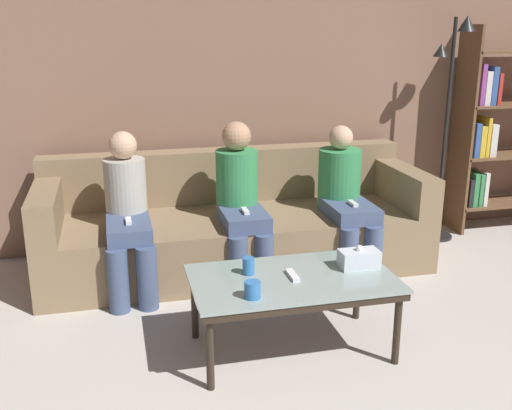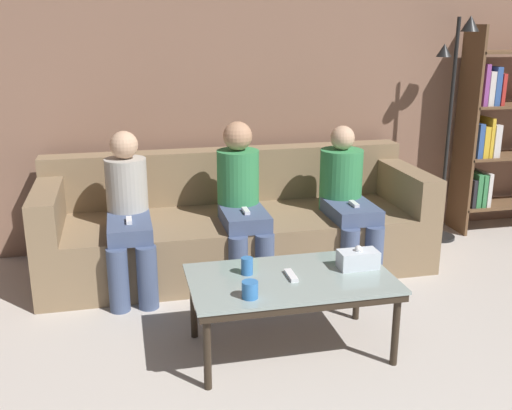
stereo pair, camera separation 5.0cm
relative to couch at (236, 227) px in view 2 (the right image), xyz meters
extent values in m
cube|color=#8C6651|center=(0.00, 0.55, 1.00)|extent=(12.00, 0.06, 2.60)
cube|color=#897051|center=(0.00, -0.06, -0.09)|extent=(2.79, 0.96, 0.42)
cube|color=#897051|center=(0.00, 0.32, 0.32)|extent=(2.79, 0.20, 0.41)
cube|color=#897051|center=(-1.31, -0.06, 0.26)|extent=(0.18, 0.96, 0.28)
cube|color=#897051|center=(1.31, -0.06, 0.26)|extent=(0.18, 0.96, 0.28)
cube|color=#8C9E99|center=(0.05, -1.30, 0.13)|extent=(1.10, 0.63, 0.02)
cube|color=#2D2319|center=(0.05, -1.30, 0.11)|extent=(1.08, 0.62, 0.04)
cylinder|color=#2D2319|center=(-0.45, -1.57, -0.11)|extent=(0.04, 0.04, 0.38)
cylinder|color=#2D2319|center=(0.55, -1.57, -0.11)|extent=(0.04, 0.04, 0.38)
cylinder|color=#2D2319|center=(-0.45, -1.04, -0.11)|extent=(0.04, 0.04, 0.38)
cylinder|color=#2D2319|center=(0.55, -1.04, -0.11)|extent=(0.04, 0.04, 0.38)
cylinder|color=#3372BF|center=(-0.22, -1.50, 0.19)|extent=(0.08, 0.08, 0.09)
cylinder|color=#3372BF|center=(-0.17, -1.21, 0.19)|extent=(0.06, 0.06, 0.10)
cube|color=silver|center=(0.45, -1.26, 0.19)|extent=(0.22, 0.12, 0.10)
sphere|color=white|center=(0.45, -1.26, 0.26)|extent=(0.04, 0.04, 0.04)
cube|color=white|center=(0.05, -1.30, 0.15)|extent=(0.04, 0.15, 0.02)
cube|color=brown|center=(2.04, 0.32, 0.58)|extent=(0.02, 0.32, 1.74)
cube|color=brown|center=(2.50, 0.32, -0.08)|extent=(0.91, 0.32, 0.02)
cube|color=#232328|center=(2.12, 0.32, 0.05)|extent=(0.03, 0.24, 0.25)
cube|color=#38844C|center=(2.16, 0.32, 0.08)|extent=(0.05, 0.24, 0.29)
cube|color=#38844C|center=(2.22, 0.32, 0.07)|extent=(0.04, 0.24, 0.28)
cube|color=silver|center=(2.26, 0.32, 0.08)|extent=(0.04, 0.24, 0.30)
cube|color=brown|center=(2.50, 0.32, 0.36)|extent=(0.91, 0.32, 0.02)
cube|color=#33569E|center=(2.13, 0.32, 0.51)|extent=(0.05, 0.24, 0.29)
cube|color=gold|center=(2.18, 0.32, 0.50)|extent=(0.05, 0.24, 0.27)
cube|color=gold|center=(2.23, 0.32, 0.53)|extent=(0.03, 0.24, 0.33)
cube|color=silver|center=(2.28, 0.32, 0.51)|extent=(0.06, 0.24, 0.28)
cube|color=#8E4293|center=(2.12, 0.32, 0.97)|extent=(0.04, 0.24, 0.34)
cube|color=silver|center=(2.17, 0.32, 0.94)|extent=(0.05, 0.24, 0.28)
cube|color=#33569E|center=(2.23, 0.32, 0.96)|extent=(0.05, 0.24, 0.31)
cube|color=red|center=(2.28, 0.32, 0.93)|extent=(0.03, 0.24, 0.26)
cylinder|color=black|center=(1.79, 0.17, -0.29)|extent=(0.26, 0.26, 0.02)
cylinder|color=black|center=(1.79, 0.17, 0.60)|extent=(0.03, 0.03, 1.80)
cone|color=black|center=(1.89, 0.17, 1.45)|extent=(0.14, 0.14, 0.12)
cone|color=black|center=(1.71, 0.21, 1.25)|extent=(0.12, 0.12, 0.10)
cylinder|color=#47567A|center=(-0.87, -0.60, -0.09)|extent=(0.13, 0.13, 0.42)
cylinder|color=#47567A|center=(-0.69, -0.60, -0.09)|extent=(0.13, 0.13, 0.42)
cube|color=#47567A|center=(-0.78, -0.35, 0.17)|extent=(0.28, 0.49, 0.10)
cylinder|color=#B7B2A8|center=(-0.78, -0.11, 0.35)|extent=(0.28, 0.28, 0.46)
sphere|color=#DBAD89|center=(-0.78, -0.11, 0.67)|extent=(0.19, 0.19, 0.19)
cube|color=white|center=(-0.78, -0.40, 0.24)|extent=(0.04, 0.12, 0.02)
cylinder|color=#47567A|center=(-0.09, -0.55, -0.09)|extent=(0.13, 0.13, 0.42)
cylinder|color=#47567A|center=(0.09, -0.55, -0.09)|extent=(0.13, 0.13, 0.42)
cube|color=#47567A|center=(0.00, -0.33, 0.17)|extent=(0.30, 0.44, 0.10)
cylinder|color=#388E51|center=(0.00, -0.11, 0.36)|extent=(0.30, 0.30, 0.48)
sphere|color=tan|center=(0.00, -0.11, 0.70)|extent=(0.20, 0.20, 0.20)
cube|color=white|center=(0.00, -0.37, 0.24)|extent=(0.04, 0.12, 0.02)
cylinder|color=#47567A|center=(0.69, -0.56, -0.09)|extent=(0.13, 0.13, 0.42)
cylinder|color=#47567A|center=(0.87, -0.56, -0.09)|extent=(0.13, 0.13, 0.42)
cube|color=#47567A|center=(0.78, -0.34, 0.17)|extent=(0.31, 0.45, 0.10)
cylinder|color=#388E51|center=(0.78, -0.11, 0.34)|extent=(0.31, 0.31, 0.45)
sphere|color=#DBAD89|center=(0.78, -0.11, 0.66)|extent=(0.18, 0.18, 0.18)
cube|color=white|center=(0.78, -0.38, 0.24)|extent=(0.04, 0.12, 0.02)
camera|label=1|loc=(-0.85, -4.14, 1.45)|focal=42.00mm
camera|label=2|loc=(-0.80, -4.15, 1.45)|focal=42.00mm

